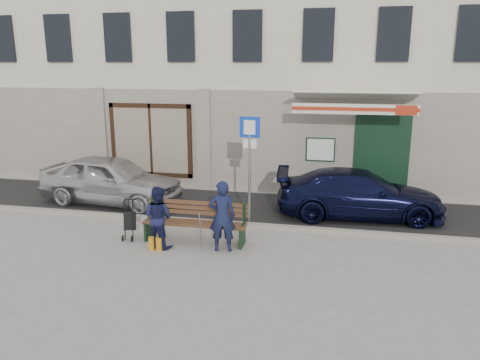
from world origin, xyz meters
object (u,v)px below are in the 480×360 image
(man, at_px, (222,216))
(woman, at_px, (158,217))
(car_silver, at_px, (111,180))
(stroller, at_px, (130,222))
(parking_sign, at_px, (250,153))
(bench, at_px, (193,223))
(car_navy, at_px, (359,194))

(man, distance_m, woman, 1.46)
(car_silver, distance_m, stroller, 3.10)
(car_silver, relative_size, stroller, 4.48)
(car_silver, distance_m, parking_sign, 4.56)
(bench, height_order, stroller, bench)
(stroller, bearing_deg, man, -22.43)
(man, height_order, woman, man)
(car_silver, height_order, parking_sign, parking_sign)
(stroller, bearing_deg, car_navy, 11.32)
(car_silver, relative_size, car_navy, 0.96)
(parking_sign, bearing_deg, woman, -128.12)
(parking_sign, xyz_separation_m, stroller, (-2.56, -1.56, -1.44))
(bench, bearing_deg, stroller, -175.28)
(parking_sign, bearing_deg, stroller, -144.71)
(woman, bearing_deg, parking_sign, -117.45)
(car_silver, relative_size, parking_sign, 1.52)
(parking_sign, height_order, woman, parking_sign)
(parking_sign, height_order, bench, parking_sign)
(car_navy, relative_size, stroller, 4.68)
(parking_sign, xyz_separation_m, man, (-0.26, -1.81, -1.06))
(car_navy, relative_size, parking_sign, 1.59)
(woman, bearing_deg, man, -162.31)
(car_silver, xyz_separation_m, car_navy, (7.05, 0.21, -0.08))
(man, bearing_deg, car_navy, -146.23)
(car_navy, bearing_deg, man, 130.32)
(car_navy, xyz_separation_m, bench, (-3.80, -2.63, -0.18))
(car_silver, xyz_separation_m, stroller, (1.74, -2.55, -0.30))
(woman, bearing_deg, car_navy, -130.69)
(parking_sign, bearing_deg, bench, -122.33)
(car_silver, bearing_deg, bench, -120.27)
(bench, distance_m, stroller, 1.51)
(woman, bearing_deg, stroller, -6.82)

